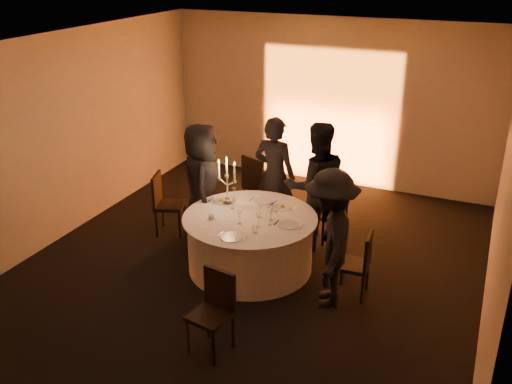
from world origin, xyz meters
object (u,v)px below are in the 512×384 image
at_px(chair_right, 359,261).
at_px(chair_front, 214,307).
at_px(chair_back_right, 333,212).
at_px(guest_right, 330,239).
at_px(guest_back_left, 275,176).
at_px(coffee_cup, 211,217).
at_px(chair_back_left, 257,182).
at_px(guest_back_right, 316,186).
at_px(banquet_table, 250,242).
at_px(guest_left, 202,184).
at_px(candelabra, 227,188).
at_px(chair_left, 165,200).

bearing_deg(chair_right, chair_front, -39.42).
xyz_separation_m(chair_back_right, guest_right, (0.40, -1.54, 0.39)).
xyz_separation_m(guest_back_left, coffee_cup, (-0.32, -1.44, -0.11)).
relative_size(chair_back_left, chair_back_right, 1.19).
xyz_separation_m(guest_back_right, guest_right, (0.61, -1.33, -0.07)).
bearing_deg(coffee_cup, banquet_table, 30.78).
bearing_deg(chair_back_right, chair_back_left, -48.83).
height_order(chair_right, guest_left, guest_left).
distance_m(chair_back_right, guest_left, 1.96).
bearing_deg(guest_back_right, banquet_table, 25.79).
bearing_deg(guest_left, guest_back_right, -99.46).
xyz_separation_m(guest_left, guest_back_right, (1.58, 0.48, 0.04)).
height_order(guest_right, coffee_cup, guest_right).
height_order(chair_right, guest_back_left, guest_back_left).
distance_m(chair_back_right, candelabra, 1.65).
relative_size(chair_back_left, guest_left, 0.57).
xyz_separation_m(chair_right, guest_back_left, (-1.64, 1.26, 0.42)).
distance_m(guest_left, candelabra, 0.59).
distance_m(chair_left, guest_back_right, 2.32).
bearing_deg(guest_back_left, guest_back_right, 169.08).
xyz_separation_m(guest_back_left, guest_right, (1.33, -1.55, -0.04)).
bearing_deg(guest_right, chair_back_right, 177.58).
relative_size(guest_back_left, guest_back_right, 0.97).
relative_size(banquet_table, chair_back_left, 1.75).
xyz_separation_m(chair_front, candelabra, (-0.80, 1.95, 0.50)).
bearing_deg(guest_left, chair_back_right, -95.26).
distance_m(chair_left, guest_right, 2.97).
bearing_deg(candelabra, guest_right, -20.27).
bearing_deg(chair_back_right, coffee_cup, 16.68).
height_order(chair_front, guest_back_right, guest_back_right).
height_order(chair_back_right, guest_back_left, guest_back_left).
height_order(banquet_table, guest_right, guest_right).
xyz_separation_m(chair_back_right, chair_right, (0.71, -1.25, 0.01)).
bearing_deg(banquet_table, guest_left, 153.80).
relative_size(chair_back_right, guest_right, 0.50).
distance_m(guest_back_right, coffee_cup, 1.61).
height_order(chair_right, chair_front, chair_front).
relative_size(banquet_table, chair_front, 1.95).
relative_size(chair_back_left, guest_back_right, 0.54).
distance_m(guest_back_left, candelabra, 1.00).
bearing_deg(banquet_table, chair_front, -78.56).
xyz_separation_m(chair_back_left, chair_front, (0.92, -3.29, -0.06)).
height_order(guest_left, guest_back_left, guest_back_left).
bearing_deg(guest_right, banquet_table, -124.09).
xyz_separation_m(guest_back_right, coffee_cup, (-1.04, -1.22, -0.14)).
bearing_deg(guest_right, coffee_cup, -110.82).
bearing_deg(chair_right, coffee_cup, -88.38).
distance_m(banquet_table, coffee_cup, 0.66).
height_order(chair_back_right, guest_left, guest_left).
distance_m(chair_back_left, guest_left, 1.21).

